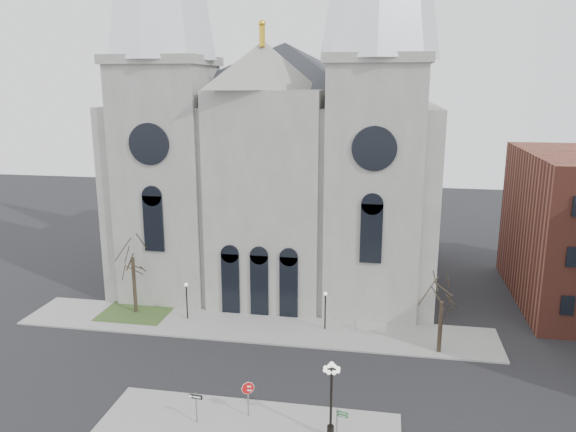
% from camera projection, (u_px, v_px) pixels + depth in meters
% --- Properties ---
extents(ground, '(160.00, 160.00, 0.00)m').
position_uv_depth(ground, '(214.00, 398.00, 36.75)').
color(ground, black).
rests_on(ground, ground).
extents(sidewalk_far, '(40.00, 6.00, 0.14)m').
position_uv_depth(sidewalk_far, '(253.00, 327.00, 47.27)').
color(sidewalk_far, gray).
rests_on(sidewalk_far, ground).
extents(grass_patch, '(6.00, 5.00, 0.18)m').
position_uv_depth(grass_patch, '(136.00, 313.00, 50.09)').
color(grass_patch, '#324E21').
rests_on(grass_patch, ground).
extents(cathedral, '(33.00, 26.66, 54.00)m').
position_uv_depth(cathedral, '(279.00, 100.00, 54.35)').
color(cathedral, gray).
rests_on(cathedral, ground).
extents(tree_left, '(3.20, 3.20, 7.50)m').
position_uv_depth(tree_left, '(132.00, 254.00, 48.81)').
color(tree_left, '#2D2219').
rests_on(tree_left, ground).
extents(tree_right, '(3.20, 3.20, 6.00)m').
position_uv_depth(tree_right, '(442.00, 298.00, 41.78)').
color(tree_right, '#2D2219').
rests_on(tree_right, ground).
extents(ped_lamp_left, '(0.32, 0.32, 3.26)m').
position_uv_depth(ped_lamp_left, '(187.00, 295.00, 48.24)').
color(ped_lamp_left, black).
rests_on(ped_lamp_left, sidewalk_far).
extents(ped_lamp_right, '(0.32, 0.32, 3.26)m').
position_uv_depth(ped_lamp_right, '(325.00, 304.00, 46.20)').
color(ped_lamp_right, black).
rests_on(ped_lamp_right, sidewalk_far).
extents(stop_sign, '(0.84, 0.12, 2.33)m').
position_uv_depth(stop_sign, '(248.00, 391.00, 34.12)').
color(stop_sign, slate).
rests_on(stop_sign, sidewalk_near).
extents(globe_lamp, '(1.31, 1.31, 4.78)m').
position_uv_depth(globe_lamp, '(331.00, 390.00, 31.74)').
color(globe_lamp, black).
rests_on(globe_lamp, sidewalk_near).
extents(one_way_sign, '(0.85, 0.11, 1.95)m').
position_uv_depth(one_way_sign, '(196.00, 402.00, 33.56)').
color(one_way_sign, slate).
rests_on(one_way_sign, sidewalk_near).
extents(street_name_sign, '(0.67, 0.19, 2.13)m').
position_uv_depth(street_name_sign, '(338.00, 423.00, 31.63)').
color(street_name_sign, slate).
rests_on(street_name_sign, sidewalk_near).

